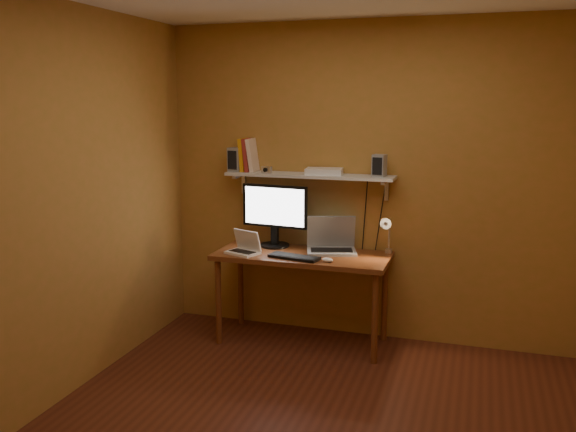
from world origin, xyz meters
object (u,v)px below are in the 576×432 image
(netbook, at_px, (245,247))
(keyboard, at_px, (294,257))
(desk, at_px, (302,264))
(shelf_camera, at_px, (267,170))
(speaker_left, at_px, (236,159))
(wall_shelf, at_px, (309,176))
(mouse, at_px, (327,260))
(speaker_right, at_px, (379,166))
(laptop, at_px, (331,242))
(desk_lamp, at_px, (387,230))
(monitor, at_px, (275,212))
(router, at_px, (324,171))

(netbook, xyz_separation_m, keyboard, (0.43, -0.03, -0.04))
(desk, height_order, shelf_camera, shelf_camera)
(speaker_left, bearing_deg, wall_shelf, 14.64)
(mouse, bearing_deg, speaker_right, 64.65)
(laptop, relative_size, desk_lamp, 1.22)
(monitor, relative_size, mouse, 6.39)
(desk_lamp, distance_m, router, 0.70)
(monitor, bearing_deg, mouse, -27.32)
(netbook, bearing_deg, mouse, 15.37)
(shelf_camera, bearing_deg, router, 8.37)
(desk_lamp, bearing_deg, speaker_right, 144.55)
(wall_shelf, relative_size, mouse, 15.45)
(wall_shelf, height_order, desk_lamp, wall_shelf)
(monitor, height_order, speaker_left, speaker_left)
(monitor, height_order, keyboard, monitor)
(desk, height_order, keyboard, keyboard)
(desk, relative_size, speaker_right, 8.01)
(speaker_left, bearing_deg, desk_lamp, 11.20)
(monitor, relative_size, laptop, 1.26)
(desk, xyz_separation_m, desk_lamp, (0.66, 0.13, 0.29))
(speaker_right, xyz_separation_m, shelf_camera, (-0.92, -0.05, -0.06))
(monitor, bearing_deg, router, 10.59)
(wall_shelf, relative_size, laptop, 3.05)
(monitor, relative_size, speaker_right, 3.31)
(speaker_right, bearing_deg, monitor, -168.96)
(speaker_right, bearing_deg, speaker_left, -170.00)
(laptop, height_order, desk_lamp, desk_lamp)
(speaker_right, xyz_separation_m, router, (-0.45, 0.02, -0.06))
(speaker_right, distance_m, router, 0.46)
(wall_shelf, xyz_separation_m, router, (0.12, 0.01, 0.04))
(mouse, xyz_separation_m, router, (-0.13, 0.39, 0.63))
(desk, height_order, desk_lamp, desk_lamp)
(mouse, xyz_separation_m, speaker_left, (-0.90, 0.37, 0.71))
(desk_lamp, bearing_deg, keyboard, -156.69)
(router, bearing_deg, mouse, -71.13)
(wall_shelf, distance_m, keyboard, 0.70)
(speaker_left, bearing_deg, monitor, 11.36)
(speaker_left, height_order, router, speaker_left)
(mouse, bearing_deg, wall_shelf, 138.27)
(monitor, bearing_deg, keyboard, -44.73)
(shelf_camera, bearing_deg, speaker_left, 170.29)
(monitor, height_order, desk_lamp, monitor)
(router, bearing_deg, desk_lamp, -8.24)
(desk, xyz_separation_m, monitor, (-0.29, 0.17, 0.38))
(mouse, relative_size, speaker_left, 0.45)
(speaker_left, distance_m, router, 0.77)
(laptop, distance_m, keyboard, 0.39)
(netbook, relative_size, keyboard, 0.73)
(wall_shelf, relative_size, router, 4.74)
(desk_lamp, bearing_deg, netbook, -166.86)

